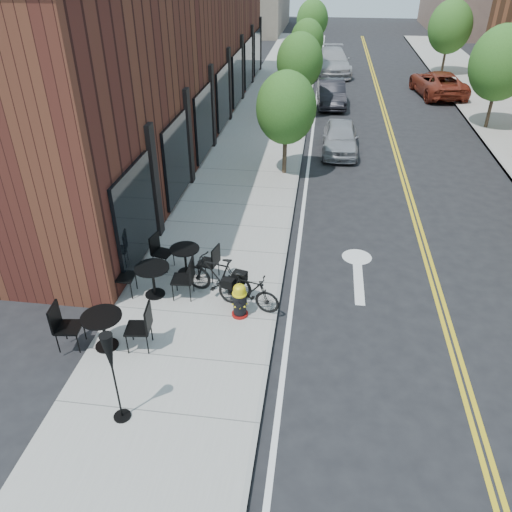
{
  "coord_description": "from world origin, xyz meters",
  "views": [
    {
      "loc": [
        0.75,
        -9.12,
        7.61
      ],
      "look_at": [
        -0.67,
        1.37,
        1.0
      ],
      "focal_mm": 35.0,
      "sensor_mm": 36.0,
      "label": 1
    }
  ],
  "objects_px": {
    "bistro_set_b": "(185,257)",
    "fire_hydrant": "(240,300)",
    "bistro_set_a": "(103,327)",
    "parked_car_b": "(331,93)",
    "bicycle_right": "(248,292)",
    "bicycle_left": "(218,276)",
    "patio_umbrella": "(111,360)",
    "parked_car_c": "(332,61)",
    "bistro_set_c": "(153,277)",
    "parked_car_far": "(438,83)",
    "parked_car_a": "(340,138)"
  },
  "relations": [
    {
      "from": "parked_car_a",
      "to": "parked_car_far",
      "type": "bearing_deg",
      "value": 61.15
    },
    {
      "from": "bicycle_right",
      "to": "patio_umbrella",
      "type": "relative_size",
      "value": 0.79
    },
    {
      "from": "bicycle_right",
      "to": "bicycle_left",
      "type": "bearing_deg",
      "value": 75.48
    },
    {
      "from": "parked_car_a",
      "to": "parked_car_far",
      "type": "distance_m",
      "value": 11.92
    },
    {
      "from": "bistro_set_c",
      "to": "patio_umbrella",
      "type": "xyz_separation_m",
      "value": [
        0.56,
        -3.8,
        0.89
      ]
    },
    {
      "from": "bistro_set_a",
      "to": "parked_car_b",
      "type": "height_order",
      "value": "parked_car_b"
    },
    {
      "from": "bistro_set_c",
      "to": "parked_car_far",
      "type": "xyz_separation_m",
      "value": [
        10.44,
        21.74,
        0.04
      ]
    },
    {
      "from": "bicycle_left",
      "to": "parked_car_c",
      "type": "distance_m",
      "value": 26.75
    },
    {
      "from": "bistro_set_b",
      "to": "bistro_set_a",
      "type": "bearing_deg",
      "value": -94.74
    },
    {
      "from": "bicycle_right",
      "to": "parked_car_far",
      "type": "bearing_deg",
      "value": -5.4
    },
    {
      "from": "bicycle_right",
      "to": "bistro_set_b",
      "type": "height_order",
      "value": "bistro_set_b"
    },
    {
      "from": "bicycle_left",
      "to": "bicycle_right",
      "type": "xyz_separation_m",
      "value": [
        0.83,
        -0.47,
        -0.07
      ]
    },
    {
      "from": "parked_car_far",
      "to": "bistro_set_c",
      "type": "bearing_deg",
      "value": 56.36
    },
    {
      "from": "bistro_set_b",
      "to": "parked_car_c",
      "type": "xyz_separation_m",
      "value": [
        3.7,
        25.79,
        0.19
      ]
    },
    {
      "from": "bicycle_left",
      "to": "parked_car_a",
      "type": "relative_size",
      "value": 0.49
    },
    {
      "from": "bicycle_right",
      "to": "parked_car_b",
      "type": "bearing_deg",
      "value": 9.19
    },
    {
      "from": "bicycle_right",
      "to": "bistro_set_b",
      "type": "distance_m",
      "value": 2.28
    },
    {
      "from": "bistro_set_c",
      "to": "fire_hydrant",
      "type": "bearing_deg",
      "value": -16.34
    },
    {
      "from": "bistro_set_c",
      "to": "parked_car_far",
      "type": "height_order",
      "value": "parked_car_far"
    },
    {
      "from": "parked_car_c",
      "to": "parked_car_far",
      "type": "bearing_deg",
      "value": -45.08
    },
    {
      "from": "bistro_set_c",
      "to": "parked_car_a",
      "type": "bearing_deg",
      "value": 64.08
    },
    {
      "from": "fire_hydrant",
      "to": "bistro_set_b",
      "type": "distance_m",
      "value": 2.35
    },
    {
      "from": "bistro_set_b",
      "to": "bicycle_right",
      "type": "bearing_deg",
      "value": -21.25
    },
    {
      "from": "parked_car_far",
      "to": "bicycle_left",
      "type": "bearing_deg",
      "value": 59.59
    },
    {
      "from": "bicycle_left",
      "to": "patio_umbrella",
      "type": "bearing_deg",
      "value": 0.53
    },
    {
      "from": "bicycle_right",
      "to": "bistro_set_c",
      "type": "bearing_deg",
      "value": 99.67
    },
    {
      "from": "bistro_set_c",
      "to": "parked_car_c",
      "type": "height_order",
      "value": "parked_car_c"
    },
    {
      "from": "fire_hydrant",
      "to": "bicycle_left",
      "type": "distance_m",
      "value": 1.03
    },
    {
      "from": "parked_car_c",
      "to": "fire_hydrant",
      "type": "bearing_deg",
      "value": -99.61
    },
    {
      "from": "fire_hydrant",
      "to": "bistro_set_b",
      "type": "relative_size",
      "value": 0.48
    },
    {
      "from": "fire_hydrant",
      "to": "parked_car_c",
      "type": "relative_size",
      "value": 0.16
    },
    {
      "from": "bicycle_left",
      "to": "bistro_set_b",
      "type": "xyz_separation_m",
      "value": [
        -1.05,
        0.83,
        -0.05
      ]
    },
    {
      "from": "bicycle_right",
      "to": "parked_car_far",
      "type": "xyz_separation_m",
      "value": [
        8.03,
        21.95,
        0.11
      ]
    },
    {
      "from": "bicycle_right",
      "to": "parked_car_far",
      "type": "distance_m",
      "value": 23.37
    },
    {
      "from": "parked_car_b",
      "to": "parked_car_a",
      "type": "bearing_deg",
      "value": -90.57
    },
    {
      "from": "fire_hydrant",
      "to": "parked_car_c",
      "type": "height_order",
      "value": "parked_car_c"
    },
    {
      "from": "bistro_set_a",
      "to": "parked_car_b",
      "type": "distance_m",
      "value": 21.2
    },
    {
      "from": "bistro_set_b",
      "to": "bistro_set_c",
      "type": "relative_size",
      "value": 0.93
    },
    {
      "from": "bistro_set_b",
      "to": "parked_car_b",
      "type": "xyz_separation_m",
      "value": [
        3.7,
        17.61,
        0.05
      ]
    },
    {
      "from": "fire_hydrant",
      "to": "bicycle_right",
      "type": "relative_size",
      "value": 0.57
    },
    {
      "from": "patio_umbrella",
      "to": "bistro_set_a",
      "type": "bearing_deg",
      "value": 119.53
    },
    {
      "from": "bistro_set_b",
      "to": "fire_hydrant",
      "type": "bearing_deg",
      "value": -29.57
    },
    {
      "from": "fire_hydrant",
      "to": "parked_car_a",
      "type": "relative_size",
      "value": 0.24
    },
    {
      "from": "fire_hydrant",
      "to": "parked_car_b",
      "type": "relative_size",
      "value": 0.22
    },
    {
      "from": "fire_hydrant",
      "to": "bicycle_left",
      "type": "relative_size",
      "value": 0.5
    },
    {
      "from": "bistro_set_a",
      "to": "bistro_set_b",
      "type": "xyz_separation_m",
      "value": [
        1.0,
        3.07,
        -0.05
      ]
    },
    {
      "from": "fire_hydrant",
      "to": "bistro_set_a",
      "type": "height_order",
      "value": "bistro_set_a"
    },
    {
      "from": "bistro_set_c",
      "to": "patio_umbrella",
      "type": "distance_m",
      "value": 3.94
    },
    {
      "from": "fire_hydrant",
      "to": "parked_car_b",
      "type": "bearing_deg",
      "value": 73.6
    },
    {
      "from": "bicycle_left",
      "to": "parked_car_c",
      "type": "relative_size",
      "value": 0.33
    }
  ]
}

